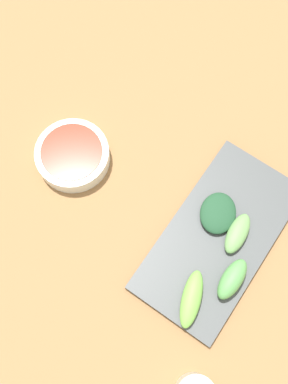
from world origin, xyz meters
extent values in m
cube|color=#9B6F45|center=(0.00, 0.00, 0.01)|extent=(2.10, 2.10, 0.02)
cylinder|color=white|center=(-0.15, -0.03, 0.04)|extent=(0.12, 0.12, 0.03)
cylinder|color=maroon|center=(-0.15, -0.03, 0.04)|extent=(0.10, 0.10, 0.02)
cube|color=#4B4F51|center=(0.13, -0.01, 0.03)|extent=(0.16, 0.30, 0.01)
ellipsoid|color=#6EA35B|center=(0.15, 0.01, 0.04)|extent=(0.04, 0.07, 0.02)
ellipsoid|color=#234F31|center=(0.11, 0.02, 0.04)|extent=(0.08, 0.09, 0.02)
ellipsoid|color=#5CA555|center=(0.18, -0.06, 0.05)|extent=(0.03, 0.07, 0.03)
ellipsoid|color=#74B949|center=(0.15, -0.12, 0.04)|extent=(0.06, 0.09, 0.02)
camera|label=1|loc=(0.12, -0.21, 0.75)|focal=42.86mm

